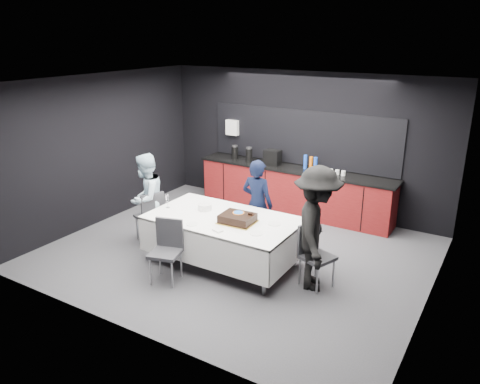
{
  "coord_description": "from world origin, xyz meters",
  "views": [
    {
      "loc": [
        3.7,
        -6.01,
        3.5
      ],
      "look_at": [
        0.0,
        0.1,
        1.05
      ],
      "focal_mm": 35.0,
      "sensor_mm": 36.0,
      "label": 1
    }
  ],
  "objects_px": {
    "chair_near": "(167,246)",
    "chair_left": "(151,213)",
    "cake_assembly": "(238,218)",
    "champagne_flute": "(167,198)",
    "plate_stack": "(205,207)",
    "chair_right": "(314,250)",
    "person_right": "(316,229)",
    "person_left": "(146,198)",
    "party_table": "(223,226)",
    "person_center": "(257,204)"
  },
  "relations": [
    {
      "from": "person_center",
      "to": "person_left",
      "type": "height_order",
      "value": "person_left"
    },
    {
      "from": "person_left",
      "to": "chair_near",
      "type": "bearing_deg",
      "value": 44.31
    },
    {
      "from": "chair_left",
      "to": "person_left",
      "type": "height_order",
      "value": "person_left"
    },
    {
      "from": "champagne_flute",
      "to": "person_left",
      "type": "relative_size",
      "value": 0.14
    },
    {
      "from": "party_table",
      "to": "person_center",
      "type": "bearing_deg",
      "value": 79.73
    },
    {
      "from": "chair_near",
      "to": "chair_left",
      "type": "bearing_deg",
      "value": 141.36
    },
    {
      "from": "party_table",
      "to": "cake_assembly",
      "type": "bearing_deg",
      "value": -10.58
    },
    {
      "from": "cake_assembly",
      "to": "chair_left",
      "type": "distance_m",
      "value": 1.83
    },
    {
      "from": "chair_near",
      "to": "person_left",
      "type": "distance_m",
      "value": 1.49
    },
    {
      "from": "chair_left",
      "to": "chair_near",
      "type": "bearing_deg",
      "value": -38.64
    },
    {
      "from": "cake_assembly",
      "to": "champagne_flute",
      "type": "xyz_separation_m",
      "value": [
        -1.31,
        -0.06,
        0.09
      ]
    },
    {
      "from": "person_center",
      "to": "person_right",
      "type": "height_order",
      "value": "person_right"
    },
    {
      "from": "chair_near",
      "to": "party_table",
      "type": "bearing_deg",
      "value": 62.94
    },
    {
      "from": "chair_near",
      "to": "person_center",
      "type": "bearing_deg",
      "value": 70.74
    },
    {
      "from": "person_left",
      "to": "person_center",
      "type": "bearing_deg",
      "value": 104.99
    },
    {
      "from": "champagne_flute",
      "to": "chair_left",
      "type": "bearing_deg",
      "value": 166.16
    },
    {
      "from": "cake_assembly",
      "to": "person_right",
      "type": "height_order",
      "value": "person_right"
    },
    {
      "from": "plate_stack",
      "to": "chair_right",
      "type": "height_order",
      "value": "chair_right"
    },
    {
      "from": "cake_assembly",
      "to": "chair_left",
      "type": "bearing_deg",
      "value": 177.9
    },
    {
      "from": "champagne_flute",
      "to": "chair_near",
      "type": "bearing_deg",
      "value": -51.72
    },
    {
      "from": "person_center",
      "to": "chair_left",
      "type": "bearing_deg",
      "value": 26.17
    },
    {
      "from": "person_left",
      "to": "person_right",
      "type": "xyz_separation_m",
      "value": [
        3.12,
        0.04,
        0.12
      ]
    },
    {
      "from": "plate_stack",
      "to": "person_right",
      "type": "bearing_deg",
      "value": -1.48
    },
    {
      "from": "chair_left",
      "to": "person_center",
      "type": "height_order",
      "value": "person_center"
    },
    {
      "from": "party_table",
      "to": "plate_stack",
      "type": "bearing_deg",
      "value": 163.95
    },
    {
      "from": "person_center",
      "to": "person_right",
      "type": "bearing_deg",
      "value": 151.74
    },
    {
      "from": "plate_stack",
      "to": "chair_near",
      "type": "distance_m",
      "value": 1.02
    },
    {
      "from": "chair_near",
      "to": "person_left",
      "type": "xyz_separation_m",
      "value": [
        -1.18,
        0.88,
        0.25
      ]
    },
    {
      "from": "chair_right",
      "to": "person_right",
      "type": "distance_m",
      "value": 0.37
    },
    {
      "from": "chair_left",
      "to": "cake_assembly",
      "type": "bearing_deg",
      "value": -2.1
    },
    {
      "from": "party_table",
      "to": "champagne_flute",
      "type": "bearing_deg",
      "value": -173.81
    },
    {
      "from": "champagne_flute",
      "to": "chair_right",
      "type": "bearing_deg",
      "value": 5.61
    },
    {
      "from": "chair_left",
      "to": "chair_right",
      "type": "distance_m",
      "value": 2.97
    },
    {
      "from": "party_table",
      "to": "person_left",
      "type": "distance_m",
      "value": 1.62
    },
    {
      "from": "champagne_flute",
      "to": "person_left",
      "type": "xyz_separation_m",
      "value": [
        -0.6,
        0.15,
        -0.15
      ]
    },
    {
      "from": "party_table",
      "to": "plate_stack",
      "type": "relative_size",
      "value": 10.6
    },
    {
      "from": "plate_stack",
      "to": "chair_near",
      "type": "height_order",
      "value": "chair_near"
    },
    {
      "from": "chair_left",
      "to": "chair_near",
      "type": "height_order",
      "value": "same"
    },
    {
      "from": "plate_stack",
      "to": "person_left",
      "type": "distance_m",
      "value": 1.18
    },
    {
      "from": "party_table",
      "to": "chair_right",
      "type": "height_order",
      "value": "chair_right"
    },
    {
      "from": "chair_near",
      "to": "person_right",
      "type": "bearing_deg",
      "value": 25.44
    },
    {
      "from": "chair_right",
      "to": "person_right",
      "type": "xyz_separation_m",
      "value": [
        0.05,
        -0.06,
        0.36
      ]
    },
    {
      "from": "plate_stack",
      "to": "person_center",
      "type": "xyz_separation_m",
      "value": [
        0.58,
        0.69,
        -0.06
      ]
    },
    {
      "from": "chair_left",
      "to": "chair_near",
      "type": "distance_m",
      "value": 1.37
    },
    {
      "from": "plate_stack",
      "to": "chair_left",
      "type": "xyz_separation_m",
      "value": [
        -1.07,
        -0.11,
        -0.3
      ]
    },
    {
      "from": "chair_near",
      "to": "person_left",
      "type": "height_order",
      "value": "person_left"
    },
    {
      "from": "person_left",
      "to": "champagne_flute",
      "type": "bearing_deg",
      "value": 67.29
    },
    {
      "from": "plate_stack",
      "to": "person_center",
      "type": "bearing_deg",
      "value": 49.7
    },
    {
      "from": "champagne_flute",
      "to": "person_left",
      "type": "height_order",
      "value": "person_left"
    },
    {
      "from": "party_table",
      "to": "champagne_flute",
      "type": "distance_m",
      "value": 1.06
    }
  ]
}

